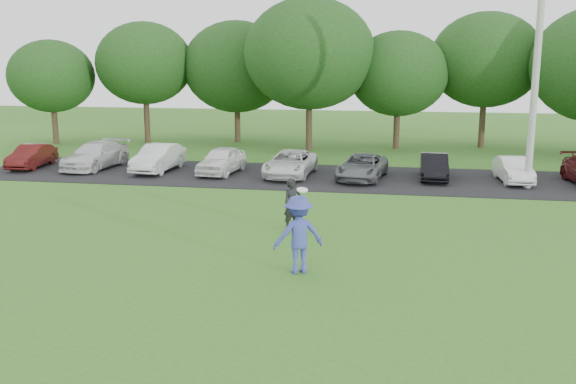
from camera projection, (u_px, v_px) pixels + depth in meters
name	position (u px, v px, depth m)	size (l,w,h in m)	color
ground	(264.00, 270.00, 16.27)	(100.00, 100.00, 0.00)	#356B1E
parking_lot	(325.00, 177.00, 28.79)	(32.00, 6.50, 0.03)	black
utility_pole	(536.00, 75.00, 25.43)	(0.28, 0.28, 9.21)	#AFB0AA
frisbee_player	(298.00, 234.00, 15.91)	(1.46, 1.22, 2.21)	#3C47AA
camera_bystander	(292.00, 204.00, 19.84)	(0.72, 0.68, 1.65)	black
parked_cars	(310.00, 163.00, 28.84)	(30.42, 4.85, 1.25)	#4C1210
tree_row	(373.00, 64.00, 36.92)	(42.39, 9.85, 8.64)	#38281C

